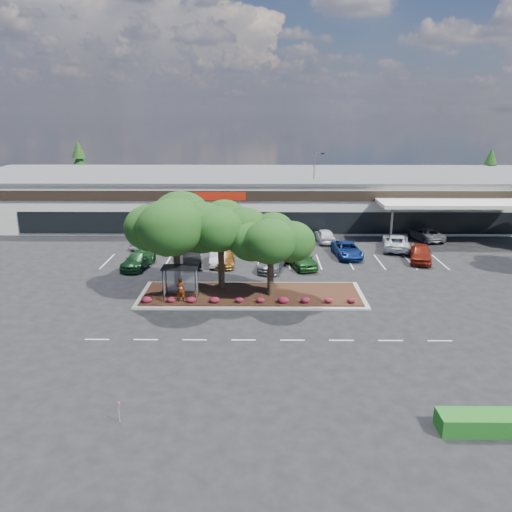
{
  "coord_description": "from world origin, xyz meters",
  "views": [
    {
      "loc": [
        -1.33,
        -33.68,
        14.46
      ],
      "look_at": [
        -1.67,
        6.64,
        2.6
      ],
      "focal_mm": 35.0,
      "sensor_mm": 36.0,
      "label": 1
    }
  ],
  "objects_px": {
    "survey_stake": "(119,410)",
    "car_1": "(191,255)",
    "car_0": "(138,260)",
    "light_pole": "(314,195)"
  },
  "relations": [
    {
      "from": "car_1",
      "to": "car_0",
      "type": "bearing_deg",
      "value": -175.75
    },
    {
      "from": "light_pole",
      "to": "car_1",
      "type": "xyz_separation_m",
      "value": [
        -13.41,
        -15.14,
        -3.42
      ]
    },
    {
      "from": "light_pole",
      "to": "car_0",
      "type": "relative_size",
      "value": 1.89
    },
    {
      "from": "car_0",
      "to": "car_1",
      "type": "bearing_deg",
      "value": 24.26
    },
    {
      "from": "car_0",
      "to": "car_1",
      "type": "xyz_separation_m",
      "value": [
        4.91,
        1.21,
        0.08
      ]
    },
    {
      "from": "survey_stake",
      "to": "car_1",
      "type": "height_order",
      "value": "car_1"
    },
    {
      "from": "light_pole",
      "to": "car_1",
      "type": "bearing_deg",
      "value": -131.53
    },
    {
      "from": "survey_stake",
      "to": "car_1",
      "type": "bearing_deg",
      "value": 89.94
    },
    {
      "from": "car_0",
      "to": "car_1",
      "type": "relative_size",
      "value": 1.03
    },
    {
      "from": "survey_stake",
      "to": "car_0",
      "type": "distance_m",
      "value": 25.11
    }
  ]
}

